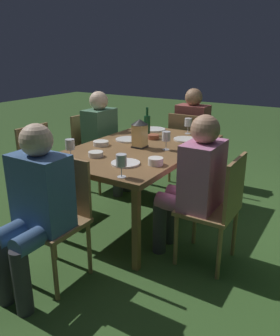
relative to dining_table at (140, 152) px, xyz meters
name	(u,v)px	position (x,y,z in m)	size (l,w,h in m)	color
ground_plane	(140,215)	(0.00, 0.00, -0.67)	(16.00, 16.00, 0.00)	#385B28
dining_table	(140,152)	(0.00, 0.00, 0.00)	(1.68, 1.03, 0.72)	brown
chair_head_far	(59,213)	(1.09, 0.00, -0.18)	(0.40, 0.42, 0.87)	#937047
person_in_blue	(35,204)	(1.29, 0.00, -0.03)	(0.48, 0.38, 1.15)	#426699
chair_head_near	(187,145)	(-1.09, 0.00, -0.18)	(0.40, 0.42, 0.87)	#937047
person_in_rust	(194,130)	(-1.29, 0.00, -0.03)	(0.48, 0.38, 1.15)	#9E4C47
chair_side_right_b	(217,206)	(0.38, 0.91, -0.18)	(0.42, 0.40, 0.87)	#937047
person_in_pink	(194,181)	(0.38, 0.71, -0.03)	(0.38, 0.47, 1.15)	#C675A3
chair_side_left_a	(92,147)	(-0.38, -0.91, -0.18)	(0.42, 0.40, 0.87)	#937047
person_in_green	(104,137)	(-0.38, -0.71, -0.03)	(0.38, 0.47, 1.15)	#4C7A5B
chair_side_left_b	(44,165)	(0.38, -0.91, -0.18)	(0.42, 0.40, 0.87)	#937047
lantern_centerpiece	(140,132)	(0.03, 0.02, 0.20)	(0.15, 0.15, 0.27)	black
green_bottle_on_table	(147,125)	(-0.44, -0.19, 0.16)	(0.07, 0.07, 0.29)	#144723
wine_glass_a	(188,123)	(-0.71, 0.17, 0.17)	(0.08, 0.08, 0.17)	silver
wine_glass_b	(166,137)	(-0.02, 0.26, 0.17)	(0.08, 0.08, 0.17)	silver
wine_glass_c	(70,145)	(0.64, -0.27, 0.17)	(0.08, 0.08, 0.17)	silver
wine_glass_d	(121,161)	(0.77, 0.32, 0.17)	(0.08, 0.08, 0.17)	silver
plate_a	(186,139)	(-0.44, 0.26, 0.06)	(0.24, 0.24, 0.01)	silver
plate_b	(128,140)	(-0.13, -0.22, 0.06)	(0.25, 0.25, 0.01)	silver
plate_c	(154,129)	(-0.67, -0.23, 0.06)	(0.26, 0.26, 0.01)	white
plate_d	(126,163)	(0.51, 0.18, 0.06)	(0.23, 0.23, 0.01)	white
bowl_olives	(101,143)	(0.17, -0.33, 0.07)	(0.15, 0.15, 0.04)	silver
bowl_bread	(96,154)	(0.48, -0.15, 0.07)	(0.13, 0.13, 0.04)	silver
bowl_salad	(153,137)	(-0.31, -0.03, 0.07)	(0.12, 0.12, 0.04)	#9E5138
bowl_dip	(156,161)	(0.40, 0.39, 0.08)	(0.12, 0.12, 0.06)	silver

